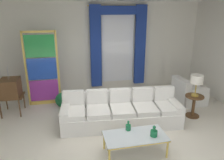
{
  "coord_description": "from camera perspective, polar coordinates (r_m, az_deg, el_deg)",
  "views": [
    {
      "loc": [
        -1.04,
        -4.21,
        2.8
      ],
      "look_at": [
        0.06,
        0.9,
        1.05
      ],
      "focal_mm": 34.8,
      "sensor_mm": 36.0,
      "label": 1
    }
  ],
  "objects": [
    {
      "name": "stained_glass_divider",
      "position": [
        6.65,
        -17.83,
        2.41
      ],
      "size": [
        0.95,
        0.05,
        2.2
      ],
      "color": "gold",
      "rests_on": "ground"
    },
    {
      "name": "armchair_white",
      "position": [
        7.03,
        19.21,
        -3.5
      ],
      "size": [
        0.85,
        0.85,
        0.8
      ],
      "color": "white",
      "rests_on": "ground"
    },
    {
      "name": "peacock_figurine",
      "position": [
        6.5,
        -12.79,
        -5.37
      ],
      "size": [
        0.44,
        0.6,
        0.5
      ],
      "color": "beige",
      "rests_on": "ground"
    },
    {
      "name": "coffee_table",
      "position": [
        4.45,
        6.07,
        -14.66
      ],
      "size": [
        1.23,
        0.62,
        0.41
      ],
      "color": "silver",
      "rests_on": "ground"
    },
    {
      "name": "bottle_blue_decanter",
      "position": [
        4.55,
        4.29,
        -12.17
      ],
      "size": [
        0.11,
        0.11,
        0.21
      ],
      "color": "#196B3D",
      "rests_on": "coffee_table"
    },
    {
      "name": "wall_rear",
      "position": [
        7.46,
        -4.03,
        8.42
      ],
      "size": [
        8.0,
        0.12,
        3.0
      ],
      "primitive_type": "cube",
      "color": "white",
      "rests_on": "ground"
    },
    {
      "name": "bottle_crystal_tall",
      "position": [
        4.42,
        10.96,
        -13.42
      ],
      "size": [
        0.14,
        0.14,
        0.23
      ],
      "color": "#196B3D",
      "rests_on": "coffee_table"
    },
    {
      "name": "curtained_window",
      "position": [
        7.39,
        1.68,
        10.26
      ],
      "size": [
        2.0,
        0.17,
        2.7
      ],
      "color": "white",
      "rests_on": "ground"
    },
    {
      "name": "ground_plane",
      "position": [
        5.16,
        1.49,
        -14.35
      ],
      "size": [
        16.0,
        16.0,
        0.0
      ],
      "primitive_type": "plane",
      "color": "silver"
    },
    {
      "name": "table_lamp_brass",
      "position": [
        5.98,
        21.39,
        -0.05
      ],
      "size": [
        0.32,
        0.32,
        0.57
      ],
      "color": "#B29338",
      "rests_on": "round_side_table"
    },
    {
      "name": "vintage_tv",
      "position": [
        6.45,
        -25.18,
        -2.05
      ],
      "size": [
        0.62,
        0.61,
        1.35
      ],
      "color": "brown",
      "rests_on": "ground"
    },
    {
      "name": "round_side_table",
      "position": [
        6.21,
        20.66,
        -5.95
      ],
      "size": [
        0.48,
        0.48,
        0.59
      ],
      "color": "brown",
      "rests_on": "ground"
    },
    {
      "name": "couch_white_long",
      "position": [
        5.53,
        2.31,
        -8.3
      ],
      "size": [
        2.98,
        1.17,
        0.86
      ],
      "color": "white",
      "rests_on": "ground"
    }
  ]
}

